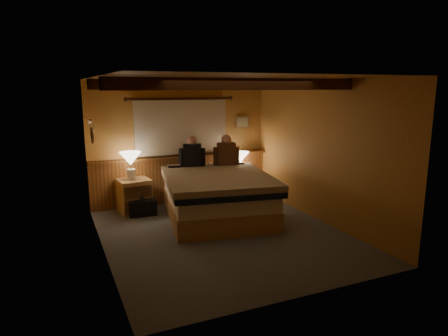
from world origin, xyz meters
TOP-DOWN VIEW (x-y plane):
  - floor at (0.00, 0.00)m, footprint 4.20×4.20m
  - ceiling at (0.00, 0.00)m, footprint 4.20×4.20m
  - wall_back at (0.00, 2.10)m, footprint 3.60×0.00m
  - wall_left at (-1.80, 0.00)m, footprint 0.00×4.20m
  - wall_right at (1.80, 0.00)m, footprint 0.00×4.20m
  - wall_front at (0.00, -2.10)m, footprint 3.60×0.00m
  - wainscot at (0.00, 2.04)m, footprint 3.60×0.23m
  - curtain_window at (0.00, 2.03)m, footprint 2.18×0.09m
  - ceiling_beams at (0.00, 0.15)m, footprint 3.60×1.65m
  - coat_rail at (-1.72, 1.58)m, footprint 0.05×0.55m
  - framed_print at (1.35, 2.08)m, footprint 0.30×0.04m
  - bed at (0.24, 0.85)m, footprint 2.09×2.55m
  - nightstand_left at (-1.03, 1.72)m, footprint 0.60×0.56m
  - nightstand_right at (1.13, 1.76)m, footprint 0.50×0.45m
  - lamp_left at (-1.07, 1.73)m, footprint 0.39×0.39m
  - lamp_right at (1.18, 1.78)m, footprint 0.34×0.34m
  - person_left at (0.09, 1.69)m, footprint 0.49×0.29m
  - person_right at (0.75, 1.55)m, footprint 0.50×0.29m
  - duffel_bag at (-0.94, 1.47)m, footprint 0.50×0.32m

SIDE VIEW (x-z plane):
  - floor at x=0.00m, z-range 0.00..0.00m
  - duffel_bag at x=-0.94m, z-range -0.02..0.32m
  - nightstand_right at x=1.13m, z-range 0.00..0.52m
  - nightstand_left at x=-1.03m, z-range 0.00..0.61m
  - bed at x=0.24m, z-range 0.01..0.80m
  - wainscot at x=0.00m, z-range 0.02..0.96m
  - lamp_right at x=1.18m, z-range 0.61..1.06m
  - lamp_left at x=-1.07m, z-range 0.71..1.22m
  - person_left at x=0.09m, z-range 0.71..1.32m
  - person_right at x=0.75m, z-range 0.71..1.33m
  - wall_left at x=-1.80m, z-range -0.90..3.30m
  - wall_right at x=1.80m, z-range -0.90..3.30m
  - wall_back at x=0.00m, z-range -0.60..3.00m
  - wall_front at x=0.00m, z-range -0.60..3.00m
  - curtain_window at x=0.00m, z-range 0.96..2.08m
  - framed_print at x=1.35m, z-range 1.43..1.68m
  - coat_rail at x=-1.72m, z-range 1.55..1.79m
  - ceiling_beams at x=0.00m, z-range 2.23..2.39m
  - ceiling at x=0.00m, z-range 2.40..2.40m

